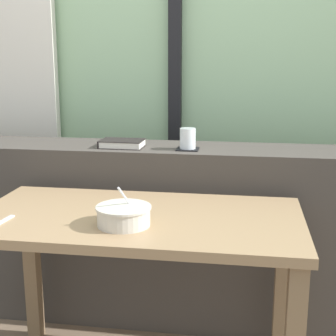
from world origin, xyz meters
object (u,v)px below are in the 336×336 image
at_px(juice_glass, 188,139).
at_px(soup_bowl, 124,216).
at_px(coaster_square, 188,149).
at_px(closed_book, 122,143).
at_px(breakfast_table, 139,243).
at_px(fork_utensil, 0,223).

relative_size(juice_glass, soup_bowl, 0.48).
relative_size(coaster_square, closed_book, 0.49).
distance_m(coaster_square, juice_glass, 0.04).
distance_m(breakfast_table, coaster_square, 0.58).
bearing_deg(soup_bowl, coaster_square, 76.38).
xyz_separation_m(juice_glass, closed_book, (-0.31, 0.01, -0.03)).
bearing_deg(juice_glass, fork_utensil, -131.02).
bearing_deg(closed_book, juice_glass, -2.55).
xyz_separation_m(coaster_square, fork_utensil, (-0.58, -0.67, -0.16)).
height_order(breakfast_table, juice_glass, juice_glass).
xyz_separation_m(coaster_square, juice_glass, (0.00, 0.00, 0.04)).
bearing_deg(closed_book, soup_bowl, -75.53).
bearing_deg(coaster_square, breakfast_table, -104.07).
relative_size(soup_bowl, fork_utensil, 1.14).
bearing_deg(coaster_square, fork_utensil, -131.02).
distance_m(juice_glass, soup_bowl, 0.66).
height_order(juice_glass, fork_utensil, juice_glass).
relative_size(breakfast_table, fork_utensil, 7.16).
distance_m(closed_book, fork_utensil, 0.76).
relative_size(coaster_square, fork_utensil, 0.59).
bearing_deg(juice_glass, closed_book, 177.45).
height_order(coaster_square, closed_book, closed_book).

